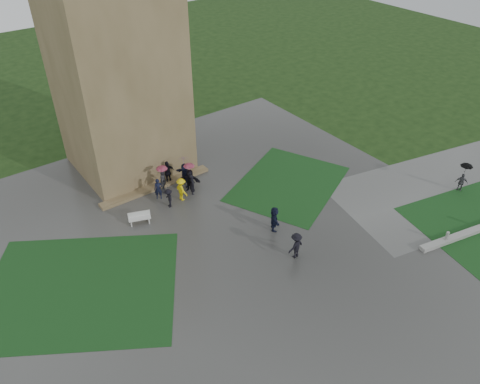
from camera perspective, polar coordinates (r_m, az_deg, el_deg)
ground at (r=29.26m, az=-0.28°, el=-9.04°), size 120.00×120.00×0.00m
plaza at (r=30.46m, az=-2.51°, el=-6.91°), size 34.00×34.00×0.02m
lawn_inset_left at (r=29.49m, az=-18.86°, el=-11.00°), size 14.10×13.46×0.01m
lawn_inset_right at (r=36.49m, az=5.88°, el=1.01°), size 11.12×10.15×0.01m
tower at (r=36.11m, az=-15.06°, el=15.61°), size 8.00×8.00×18.00m
tower_plinth at (r=36.38m, az=-10.18°, el=0.67°), size 9.00×0.80×0.22m
bench at (r=32.88m, az=-12.15°, el=-3.09°), size 1.58×0.96×0.88m
visitor_cluster at (r=35.13m, az=-7.65°, el=1.57°), size 3.57×3.59×2.50m
pedestrian_mid at (r=31.42m, az=4.20°, el=-3.27°), size 1.44×1.73×1.81m
pedestrian_near at (r=29.48m, az=6.84°, el=-6.49°), size 1.24×0.74×1.83m
pedestrian_path at (r=38.60m, az=25.60°, el=1.82°), size 0.86×0.99×2.41m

